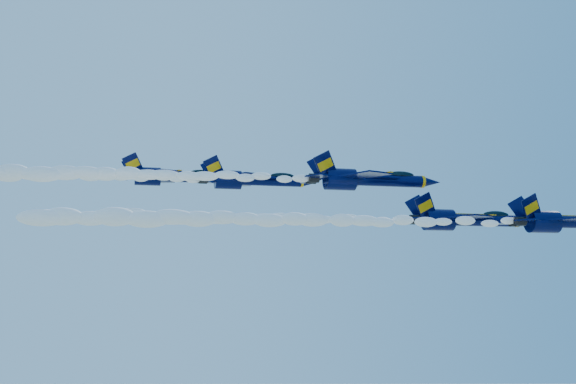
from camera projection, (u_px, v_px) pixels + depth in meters
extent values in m
ellipsoid|color=black|center=(543.00, 222.00, 74.27)|extent=(1.33, 2.30, 5.45)
cube|color=black|center=(537.00, 224.00, 77.92)|extent=(4.57, 5.41, 0.15)
cube|color=#FFA606|center=(547.00, 224.00, 78.22)|extent=(2.05, 4.27, 0.09)
cube|color=black|center=(531.00, 208.00, 73.11)|extent=(2.77, 0.88, 2.99)
cube|color=black|center=(522.00, 210.00, 74.83)|extent=(2.77, 0.88, 2.99)
cylinder|color=black|center=(520.00, 221.00, 73.01)|extent=(1.02, 0.94, 0.94)
cylinder|color=black|center=(514.00, 222.00, 74.07)|extent=(1.02, 0.94, 0.94)
cube|color=#FFA606|center=(567.00, 216.00, 75.03)|extent=(9.37, 0.30, 0.07)
ellipsoid|color=white|center=(321.00, 220.00, 68.47)|extent=(40.87, 1.78, 1.60)
cylinder|color=black|center=(484.00, 220.00, 82.95)|extent=(8.17, 1.36, 1.36)
ellipsoid|color=black|center=(438.00, 220.00, 81.56)|extent=(1.42, 2.45, 5.81)
cone|color=black|center=(525.00, 221.00, 84.22)|extent=(2.36, 1.36, 1.36)
cylinder|color=#FFA606|center=(516.00, 221.00, 83.95)|extent=(0.32, 1.42, 1.42)
ellipsoid|color=black|center=(496.00, 215.00, 83.40)|extent=(3.27, 1.06, 0.90)
cube|color=#FFA606|center=(496.00, 217.00, 83.37)|extent=(3.81, 0.91, 0.16)
cube|color=black|center=(467.00, 217.00, 78.46)|extent=(4.87, 5.77, 0.16)
cube|color=black|center=(437.00, 222.00, 85.46)|extent=(4.87, 5.77, 0.16)
cube|color=#FFA606|center=(477.00, 216.00, 78.78)|extent=(2.19, 4.55, 0.09)
cube|color=#FFA606|center=(447.00, 222.00, 85.78)|extent=(2.19, 4.55, 0.09)
cube|color=black|center=(425.00, 206.00, 80.33)|extent=(2.96, 0.93, 3.18)
cube|color=black|center=(418.00, 208.00, 82.17)|extent=(2.96, 0.93, 3.18)
cylinder|color=black|center=(414.00, 219.00, 80.22)|extent=(1.09, 1.00, 1.00)
cylinder|color=black|center=(410.00, 220.00, 81.36)|extent=(1.09, 1.00, 1.00)
cube|color=#FFA606|center=(462.00, 214.00, 82.38)|extent=(9.99, 0.32, 0.07)
ellipsoid|color=white|center=(228.00, 218.00, 75.72)|extent=(40.87, 1.90, 1.71)
cylinder|color=black|center=(388.00, 181.00, 87.36)|extent=(8.75, 1.46, 1.46)
ellipsoid|color=black|center=(340.00, 179.00, 85.87)|extent=(1.52, 2.63, 6.22)
cone|color=black|center=(431.00, 182.00, 88.72)|extent=(2.53, 1.46, 1.46)
cylinder|color=#FFA606|center=(422.00, 182.00, 88.44)|extent=(0.34, 1.52, 1.52)
ellipsoid|color=black|center=(401.00, 175.00, 87.84)|extent=(3.50, 1.14, 0.96)
cube|color=#FFA606|center=(401.00, 178.00, 87.81)|extent=(4.08, 0.97, 0.18)
cube|color=black|center=(365.00, 175.00, 82.56)|extent=(5.21, 6.18, 0.18)
cube|color=black|center=(344.00, 184.00, 90.05)|extent=(5.21, 6.18, 0.18)
cube|color=#FFA606|center=(376.00, 174.00, 82.90)|extent=(2.35, 4.87, 0.10)
cube|color=#FFA606|center=(354.00, 183.00, 90.39)|extent=(2.35, 4.87, 0.10)
cube|color=black|center=(325.00, 165.00, 84.55)|extent=(3.17, 1.00, 3.41)
cube|color=black|center=(320.00, 167.00, 86.52)|extent=(3.17, 1.00, 3.41)
cylinder|color=black|center=(314.00, 178.00, 84.44)|extent=(1.17, 1.07, 1.07)
cylinder|color=black|center=(311.00, 179.00, 85.65)|extent=(1.17, 1.07, 1.07)
cube|color=#FFA606|center=(365.00, 174.00, 86.74)|extent=(10.70, 0.34, 0.08)
ellipsoid|color=white|center=(131.00, 175.00, 79.96)|extent=(40.87, 2.03, 1.83)
cylinder|color=black|center=(271.00, 181.00, 97.29)|extent=(8.38, 1.40, 1.40)
ellipsoid|color=black|center=(228.00, 180.00, 95.87)|extent=(1.45, 2.52, 5.96)
cone|color=black|center=(309.00, 182.00, 98.60)|extent=(2.42, 1.40, 1.40)
cylinder|color=#FFA606|center=(302.00, 182.00, 98.33)|extent=(0.33, 1.45, 1.45)
ellipsoid|color=black|center=(282.00, 176.00, 97.76)|extent=(3.35, 1.09, 0.92)
cube|color=#FFA606|center=(282.00, 178.00, 97.72)|extent=(3.91, 0.93, 0.17)
cube|color=black|center=(246.00, 176.00, 92.69)|extent=(4.99, 5.92, 0.17)
cube|color=black|center=(235.00, 183.00, 99.87)|extent=(4.99, 5.92, 0.17)
cube|color=#FFA606|center=(255.00, 176.00, 93.02)|extent=(2.25, 4.67, 0.09)
cube|color=#FFA606|center=(245.00, 183.00, 100.19)|extent=(2.25, 4.67, 0.09)
cube|color=black|center=(214.00, 167.00, 94.61)|extent=(3.03, 0.96, 3.27)
cube|color=black|center=(212.00, 170.00, 96.49)|extent=(3.03, 0.96, 3.27)
cylinder|color=black|center=(204.00, 179.00, 94.49)|extent=(1.12, 1.02, 1.02)
cylinder|color=black|center=(203.00, 180.00, 95.66)|extent=(1.12, 1.02, 1.02)
cube|color=#FFA606|center=(251.00, 175.00, 96.71)|extent=(10.25, 0.33, 0.07)
ellipsoid|color=white|center=(36.00, 176.00, 90.00)|extent=(40.87, 1.95, 1.75)
cylinder|color=black|center=(190.00, 177.00, 102.62)|extent=(8.58, 1.43, 1.43)
ellipsoid|color=black|center=(148.00, 176.00, 101.17)|extent=(1.49, 2.57, 6.10)
cone|color=black|center=(229.00, 179.00, 103.95)|extent=(2.48, 1.43, 1.43)
cylinder|color=#FFA606|center=(221.00, 179.00, 103.68)|extent=(0.33, 1.49, 1.49)
ellipsoid|color=black|center=(202.00, 173.00, 103.10)|extent=(3.43, 1.12, 0.94)
cube|color=#FFA606|center=(202.00, 175.00, 103.06)|extent=(4.00, 0.95, 0.17)
cube|color=black|center=(162.00, 173.00, 97.91)|extent=(5.11, 6.06, 0.17)
cube|color=black|center=(158.00, 180.00, 105.26)|extent=(5.11, 6.06, 0.17)
cube|color=#FFA606|center=(172.00, 172.00, 98.25)|extent=(2.30, 4.77, 0.10)
cube|color=#FFA606|center=(167.00, 180.00, 105.59)|extent=(2.30, 4.77, 0.10)
cube|color=black|center=(133.00, 164.00, 99.87)|extent=(3.11, 0.98, 3.34)
cube|color=black|center=(132.00, 166.00, 101.80)|extent=(3.11, 0.98, 3.34)
cylinder|color=black|center=(123.00, 175.00, 99.76)|extent=(1.14, 1.05, 1.05)
cylinder|color=black|center=(123.00, 176.00, 100.95)|extent=(1.14, 1.05, 1.05)
cube|color=#FFA606|center=(170.00, 172.00, 102.02)|extent=(10.48, 0.33, 0.08)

